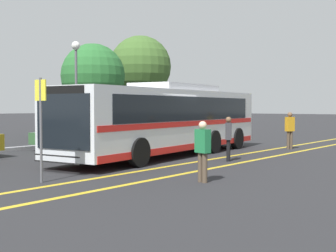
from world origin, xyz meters
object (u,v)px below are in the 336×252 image
Objects in this scene: parked_car_2 at (76,135)px; bus_stop_sign at (41,117)px; pedestrian_0 at (228,136)px; pedestrian_1 at (203,148)px; tree_1 at (93,76)px; transit_bus at (168,118)px; tree_2 at (140,67)px; pedestrian_2 at (290,128)px; street_lamp at (76,70)px.

bus_stop_sign is (-7.28, -7.04, 1.07)m from parked_car_2.
pedestrian_0 reaches higher than parked_car_2.
pedestrian_0 is at bearing -53.04° from pedestrian_1.
parked_car_2 is 0.70× the size of tree_1.
transit_bus is 17.08m from tree_2.
pedestrian_1 is 10.93m from pedestrian_2.
pedestrian_0 is 0.29× the size of street_lamp.
pedestrian_1 is (-4.61, -10.41, 0.26)m from parked_car_2.
pedestrian_1 is (-4.89, -4.98, -0.61)m from transit_bus.
tree_2 reaches higher than street_lamp.
tree_2 is (12.04, 6.43, 4.41)m from parked_car_2.
tree_2 is at bearing -30.54° from pedestrian_1.
parked_car_2 is (-0.28, 5.43, -0.87)m from transit_bus.
parked_car_2 is 8.49m from tree_1.
parked_car_2 is at bearing -51.76° from bus_stop_sign.
pedestrian_1 is 0.22× the size of tree_2.
bus_stop_sign reaches higher than pedestrian_2.
tree_1 is at bearing -167.85° from tree_2.
pedestrian_2 is at bearing -112.04° from tree_2.
tree_1 is at bearing -19.97° from pedestrian_1.
street_lamp is at bearing -19.95° from transit_bus.
pedestrian_1 is at bearing -28.55° from parked_car_2.
pedestrian_1 is at bearing 174.07° from pedestrian_0.
tree_2 reaches higher than parked_car_2.
tree_2 is (19.33, 13.46, 3.33)m from bus_stop_sign.
pedestrian_1 is at bearing -147.39° from bus_stop_sign.
tree_2 is at bearing -50.53° from transit_bus.
tree_1 is at bearing -33.84° from transit_bus.
tree_1 is (10.51, 15.52, 3.10)m from pedestrian_1.
transit_bus is 6.49m from pedestrian_2.
tree_2 reaches higher than bus_stop_sign.
parked_car_2 is 10.18m from bus_stop_sign.
street_lamp is (2.25, 11.04, 3.09)m from pedestrian_0.
tree_2 is (9.73, 3.83, 1.05)m from street_lamp.
bus_stop_sign is (-7.34, 1.41, 0.81)m from pedestrian_0.
pedestrian_1 is 24.04m from tree_2.
tree_1 reaches higher than pedestrian_0.
pedestrian_1 is at bearing 129.72° from transit_bus.
tree_1 is (-0.20, 13.35, 3.01)m from pedestrian_2.
tree_1 is (3.59, 2.51, -0.00)m from street_lamp.
pedestrian_2 is (6.05, 0.20, 0.07)m from pedestrian_0.
tree_2 is (6.14, 1.32, 1.05)m from tree_1.
street_lamp is (-3.80, 10.84, 3.02)m from pedestrian_2.
street_lamp is 4.38m from tree_1.
street_lamp is (9.59, 9.63, 2.28)m from bus_stop_sign.
tree_1 is at bearing 37.93° from pedestrian_0.
transit_bus is 7.08× the size of pedestrian_2.
transit_bus is 5.51m from parked_car_2.
pedestrian_0 is 15.08m from tree_1.
bus_stop_sign is 13.79m from street_lamp.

